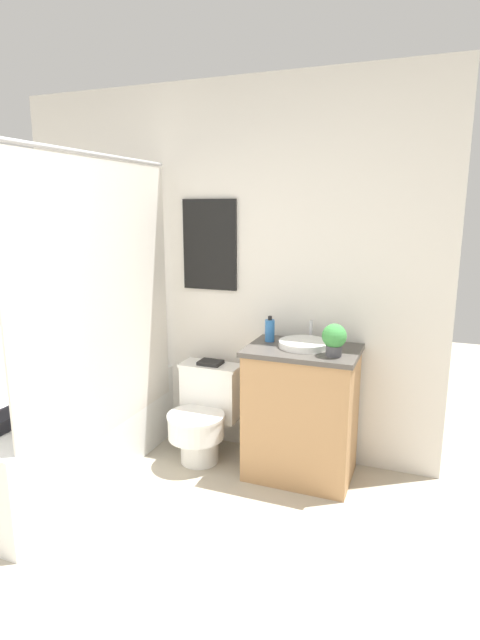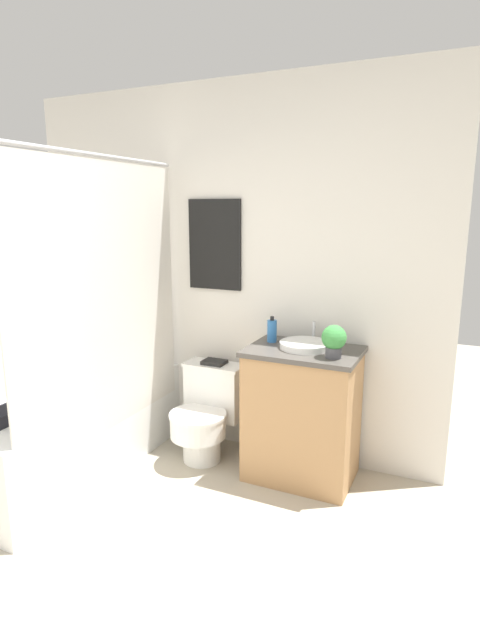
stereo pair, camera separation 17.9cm
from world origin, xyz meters
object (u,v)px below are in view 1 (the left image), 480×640
sink (304,344)px  book_on_tank (210,363)px  soap_bottle (270,330)px  toilet (203,414)px  potted_plant (334,338)px

sink → book_on_tank: (-0.68, 0.09, -0.22)m
sink → soap_bottle: size_ratio=2.07×
toilet → potted_plant: 1.09m
potted_plant → book_on_tank: (-0.89, 0.21, -0.31)m
sink → potted_plant: size_ratio=1.81×
potted_plant → book_on_tank: bearing=166.5°
soap_bottle → sink: bearing=-13.3°
soap_bottle → book_on_tank: (-0.44, 0.03, -0.28)m
toilet → soap_bottle: (0.44, 0.09, 0.60)m
book_on_tank → toilet: bearing=-90.0°
sink → soap_bottle: 0.25m
soap_bottle → book_on_tank: bearing=175.6°
book_on_tank → sink: bearing=-7.6°
toilet → potted_plant: bearing=-5.8°
sink → soap_bottle: soap_bottle is taller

